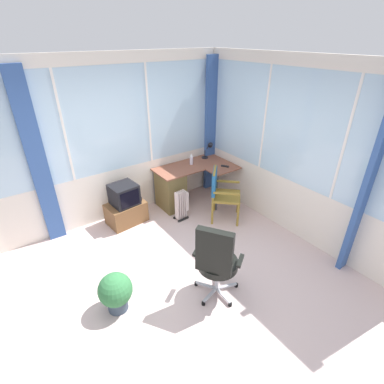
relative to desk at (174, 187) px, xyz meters
name	(u,v)px	position (x,y,z in m)	size (l,w,h in m)	color
ground	(182,280)	(-0.95, -1.69, -0.44)	(5.18, 5.06, 0.06)	beige
north_window_panel	(112,143)	(-0.95, 0.37, 0.95)	(4.18, 0.07, 2.73)	silver
east_window_panel	(297,153)	(1.17, -1.69, 0.95)	(0.07, 4.06, 2.73)	silver
curtain_north_left	(38,163)	(-2.10, 0.29, 0.91)	(0.25, 0.07, 2.63)	#365797
curtain_corner	(211,128)	(1.04, 0.24, 0.91)	(0.25, 0.07, 2.63)	#365797
curtain_east_far	(369,184)	(1.09, -2.81, 0.91)	(0.25, 0.07, 2.63)	#365797
desk	(174,187)	(0.00, 0.00, 0.00)	(1.43, 0.95, 0.75)	brown
desk_lamp	(210,148)	(0.92, 0.10, 0.54)	(0.23, 0.20, 0.33)	black
tv_remote	(225,166)	(0.88, -0.42, 0.35)	(0.04, 0.15, 0.02)	black
spray_bottle	(191,159)	(0.43, 0.05, 0.44)	(0.06, 0.06, 0.22)	silver
wooden_armchair	(219,189)	(0.42, -0.81, 0.18)	(0.68, 0.68, 0.94)	olive
office_chair	(216,260)	(-0.78, -2.17, 0.20)	(0.60, 0.61, 1.09)	#B7B7BF
tv_on_stand	(126,206)	(-0.99, 0.02, -0.08)	(0.68, 0.50, 0.74)	brown
space_heater	(182,205)	(-0.13, -0.45, -0.13)	(0.27, 0.19, 0.55)	silver
potted_plant	(116,291)	(-1.85, -1.63, -0.12)	(0.41, 0.41, 0.52)	#344252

